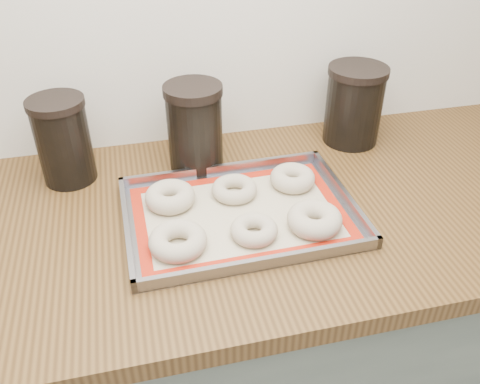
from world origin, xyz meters
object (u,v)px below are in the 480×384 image
object	(u,v)px
canister_left	(63,140)
canister_right	(354,105)
bagel_back_right	(292,178)
bagel_front_mid	(254,230)
canister_mid	(195,127)
bagel_front_left	(178,241)
bagel_back_mid	(234,189)
bagel_front_right	(314,219)
baking_tray	(240,213)
bagel_back_left	(170,197)

from	to	relation	value
canister_left	canister_right	size ratio (longest dim) A/B	1.00
bagel_back_right	bagel_front_mid	bearing A→B (deg)	-130.08
canister_left	canister_mid	world-z (taller)	canister_mid
bagel_back_right	canister_left	world-z (taller)	canister_left
bagel_front_left	canister_left	size ratio (longest dim) A/B	0.56
bagel_back_mid	bagel_front_mid	bearing A→B (deg)	-87.82
bagel_front_right	bagel_back_mid	world-z (taller)	bagel_front_right
bagel_back_mid	canister_right	bearing A→B (deg)	27.39
bagel_front_mid	bagel_front_right	bearing A→B (deg)	-0.73
bagel_front_left	bagel_back_right	size ratio (longest dim) A/B	1.11
bagel_back_mid	bagel_front_left	bearing A→B (deg)	-134.33
bagel_front_right	canister_left	size ratio (longest dim) A/B	0.56
bagel_front_right	bagel_back_mid	size ratio (longest dim) A/B	1.11
bagel_front_left	bagel_back_right	xyz separation A→B (m)	(0.27, 0.15, 0.00)
bagel_back_mid	canister_right	size ratio (longest dim) A/B	0.50
bagel_front_left	bagel_front_mid	xyz separation A→B (m)	(0.15, 0.00, -0.00)
bagel_front_mid	canister_left	distance (m)	0.47
bagel_front_left	canister_left	world-z (taller)	canister_left
baking_tray	canister_left	world-z (taller)	canister_left
canister_right	baking_tray	bearing A→B (deg)	-144.57
bagel_back_left	canister_right	size ratio (longest dim) A/B	0.54
baking_tray	bagel_front_left	world-z (taller)	bagel_front_left
bagel_back_left	bagel_back_mid	world-z (taller)	bagel_back_left
baking_tray	canister_right	bearing A→B (deg)	35.43
canister_left	bagel_back_mid	bearing A→B (deg)	-24.83
bagel_back_right	canister_left	size ratio (longest dim) A/B	0.51
bagel_front_mid	bagel_front_right	xyz separation A→B (m)	(0.12, -0.00, 0.00)
canister_right	bagel_back_right	bearing A→B (deg)	-141.05
baking_tray	bagel_front_left	distance (m)	0.16
bagel_back_left	canister_right	xyz separation A→B (m)	(0.48, 0.18, 0.07)
canister_left	canister_right	xyz separation A→B (m)	(0.68, 0.02, 0.00)
bagel_back_mid	bagel_back_right	bearing A→B (deg)	3.29
bagel_front_left	bagel_front_right	bearing A→B (deg)	-0.22
baking_tray	bagel_front_left	size ratio (longest dim) A/B	4.29
bagel_back_right	canister_left	xyz separation A→B (m)	(-0.47, 0.15, 0.07)
bagel_back_mid	canister_left	bearing A→B (deg)	155.17
canister_mid	canister_right	world-z (taller)	canister_mid
canister_right	canister_mid	bearing A→B (deg)	-175.51
bagel_front_mid	bagel_front_right	distance (m)	0.12
bagel_front_mid	bagel_back_right	distance (m)	0.20
bagel_back_left	canister_right	bearing A→B (deg)	20.46
bagel_front_right	bagel_back_right	distance (m)	0.15
bagel_back_right	canister_mid	world-z (taller)	canister_mid
bagel_front_right	bagel_back_right	world-z (taller)	bagel_front_right
bagel_back_mid	canister_left	distance (m)	0.38
bagel_front_left	canister_left	bearing A→B (deg)	123.82
bagel_front_right	canister_left	distance (m)	0.56
bagel_back_left	canister_mid	xyz separation A→B (m)	(0.08, 0.15, 0.08)
bagel_back_mid	canister_left	xyz separation A→B (m)	(-0.34, 0.16, 0.08)
bagel_back_mid	canister_mid	xyz separation A→B (m)	(-0.06, 0.15, 0.08)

